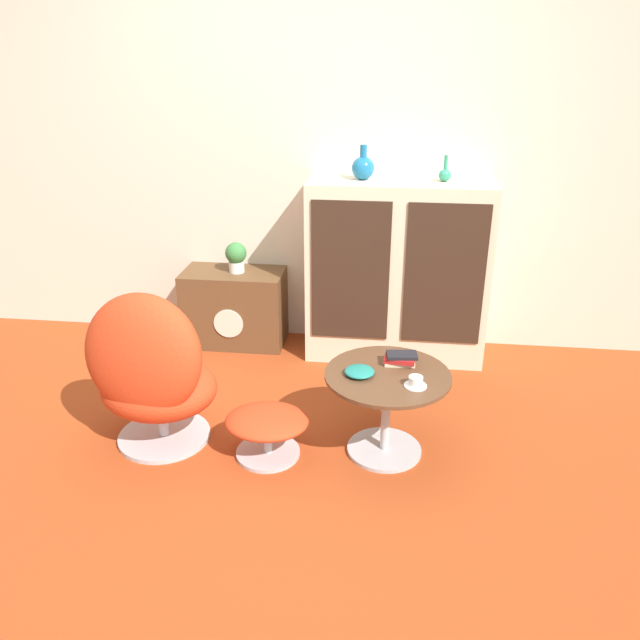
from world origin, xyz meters
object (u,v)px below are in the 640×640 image
object	(u,v)px
tv_console	(235,307)
ottoman	(267,426)
vase_inner_left	(445,174)
bowl	(359,371)
book_stack	(400,359)
vase_leftmost	(363,167)
potted_plant	(236,256)
egg_chair	(151,373)
teacup	(416,383)
coffee_table	(387,399)
sideboard	(397,271)

from	to	relation	value
tv_console	ottoman	world-z (taller)	tv_console
vase_inner_left	bowl	size ratio (longest dim) A/B	1.08
book_stack	vase_inner_left	bearing A→B (deg)	77.89
vase_leftmost	potted_plant	xyz separation A→B (m)	(-0.83, 0.03, -0.60)
egg_chair	book_stack	size ratio (longest dim) A/B	5.17
vase_leftmost	potted_plant	distance (m)	1.03
ottoman	vase_leftmost	size ratio (longest dim) A/B	2.01
tv_console	teacup	world-z (taller)	tv_console
egg_chair	ottoman	distance (m)	0.63
tv_console	vase_leftmost	world-z (taller)	vase_leftmost
tv_console	ottoman	xyz separation A→B (m)	(0.48, -1.29, -0.09)
egg_chair	tv_console	bearing A→B (deg)	85.55
vase_leftmost	vase_inner_left	size ratio (longest dim) A/B	1.33
tv_console	potted_plant	distance (m)	0.37
tv_console	vase_leftmost	xyz separation A→B (m)	(0.86, -0.03, 0.97)
potted_plant	teacup	xyz separation A→B (m)	(1.17, -1.30, -0.16)
coffee_table	vase_leftmost	xyz separation A→B (m)	(-0.21, 1.16, 0.93)
egg_chair	vase_leftmost	bearing A→B (deg)	52.15
book_stack	bowl	size ratio (longest dim) A/B	1.16
ottoman	potted_plant	distance (m)	1.44
vase_inner_left	ottoman	bearing A→B (deg)	-124.70
coffee_table	vase_inner_left	distance (m)	1.49
sideboard	potted_plant	bearing A→B (deg)	178.04
ottoman	potted_plant	bearing A→B (deg)	109.40
vase_leftmost	teacup	distance (m)	1.51
ottoman	sideboard	bearing A→B (deg)	63.90
egg_chair	book_stack	distance (m)	1.24
tv_console	vase_inner_left	size ratio (longest dim) A/B	4.34
egg_chair	ottoman	bearing A→B (deg)	-2.29
sideboard	coffee_table	xyz separation A→B (m)	(-0.03, -1.15, -0.27)
vase_inner_left	potted_plant	distance (m)	1.44
potted_plant	book_stack	xyz separation A→B (m)	(1.10, -1.08, -0.15)
tv_console	teacup	distance (m)	1.78
potted_plant	bowl	world-z (taller)	potted_plant
tv_console	book_stack	bearing A→B (deg)	-43.83
ottoman	vase_inner_left	xyz separation A→B (m)	(0.87, 1.25, 1.03)
tv_console	coffee_table	world-z (taller)	tv_console
tv_console	potted_plant	bearing A→B (deg)	1.14
sideboard	vase_leftmost	size ratio (longest dim) A/B	5.57
tv_console	sideboard	bearing A→B (deg)	-1.88
vase_inner_left	teacup	size ratio (longest dim) A/B	1.47
vase_leftmost	teacup	bearing A→B (deg)	-74.98
sideboard	teacup	distance (m)	1.27
vase_leftmost	bowl	bearing A→B (deg)	-86.47
bowl	coffee_table	bearing A→B (deg)	11.89
sideboard	egg_chair	xyz separation A→B (m)	(-1.19, -1.23, -0.16)
sideboard	tv_console	world-z (taller)	sideboard
ottoman	bowl	distance (m)	0.54
bowl	book_stack	bearing A→B (deg)	34.82
tv_console	bowl	xyz separation A→B (m)	(0.93, -1.22, 0.21)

